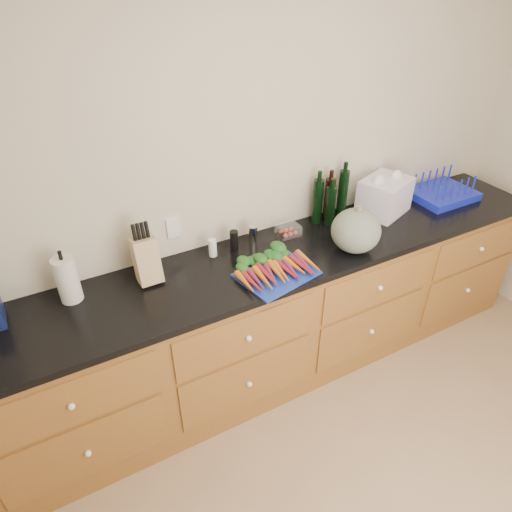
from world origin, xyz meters
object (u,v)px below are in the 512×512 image
tomato_box (288,230)px  carrots (274,267)px  knife_block (146,260)px  dish_rack (442,192)px  paper_towel (67,280)px  cutting_board (277,274)px  squash (356,231)px

tomato_box → carrots: bearing=-133.4°
carrots → knife_block: 0.68m
tomato_box → dish_rack: size_ratio=0.31×
paper_towel → knife_block: knife_block is taller
dish_rack → cutting_board: bearing=-171.0°
squash → knife_block: size_ratio=1.16×
squash → knife_block: (-1.15, 0.30, -0.01)m
cutting_board → knife_block: bearing=154.3°
squash → dish_rack: squash is taller
carrots → paper_towel: size_ratio=1.74×
knife_block → dish_rack: bearing=-1.6°
cutting_board → knife_block: 0.70m
cutting_board → tomato_box: tomato_box is taller
carrots → knife_block: knife_block is taller
carrots → squash: 0.54m
squash → paper_towel: bearing=168.3°
dish_rack → knife_block: bearing=178.4°
squash → paper_towel: (-1.55, 0.32, -0.01)m
carrots → tomato_box: 0.41m
tomato_box → dish_rack: dish_rack is taller
cutting_board → squash: (0.53, 0.00, 0.12)m
cutting_board → paper_towel: 1.08m
cutting_board → paper_towel: bearing=162.6°
knife_block → tomato_box: knife_block is taller
paper_towel → knife_block: bearing=-2.9°
paper_towel → tomato_box: (1.30, 0.01, -0.09)m
carrots → tomato_box: (0.28, 0.30, -0.00)m
cutting_board → carrots: bearing=90.0°
tomato_box → dish_rack: bearing=-4.2°
paper_towel → dish_rack: (2.53, -0.08, -0.08)m
dish_rack → paper_towel: bearing=178.2°
carrots → tomato_box: size_ratio=3.19×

